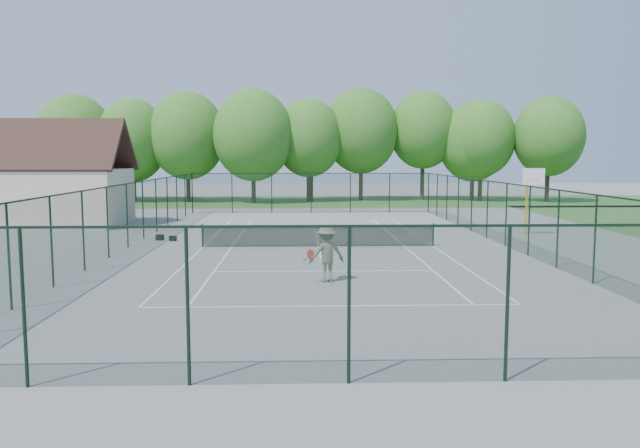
{
  "coord_description": "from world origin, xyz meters",
  "views": [
    {
      "loc": [
        -0.93,
        -29.4,
        4.28
      ],
      "look_at": [
        0.0,
        -2.0,
        1.3
      ],
      "focal_mm": 35.0,
      "sensor_mm": 36.0,
      "label": 1
    }
  ],
  "objects_px": {
    "tennis_net": "(319,235)",
    "basketball_goal": "(530,188)",
    "sports_bag_a": "(160,237)",
    "tennis_player": "(327,254)"
  },
  "relations": [
    {
      "from": "tennis_net",
      "to": "basketball_goal",
      "type": "height_order",
      "value": "basketball_goal"
    },
    {
      "from": "tennis_net",
      "to": "sports_bag_a",
      "type": "distance_m",
      "value": 8.45
    },
    {
      "from": "tennis_net",
      "to": "basketball_goal",
      "type": "distance_m",
      "value": 12.51
    },
    {
      "from": "basketball_goal",
      "to": "tennis_player",
      "type": "height_order",
      "value": "basketball_goal"
    },
    {
      "from": "basketball_goal",
      "to": "sports_bag_a",
      "type": "distance_m",
      "value": 19.94
    },
    {
      "from": "basketball_goal",
      "to": "sports_bag_a",
      "type": "xyz_separation_m",
      "value": [
        -19.73,
        -1.58,
        -2.42
      ]
    },
    {
      "from": "basketball_goal",
      "to": "sports_bag_a",
      "type": "height_order",
      "value": "basketball_goal"
    },
    {
      "from": "basketball_goal",
      "to": "tennis_player",
      "type": "relative_size",
      "value": 1.8
    },
    {
      "from": "tennis_player",
      "to": "basketball_goal",
      "type": "bearing_deg",
      "value": 46.86
    },
    {
      "from": "sports_bag_a",
      "to": "tennis_player",
      "type": "relative_size",
      "value": 0.19
    }
  ]
}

